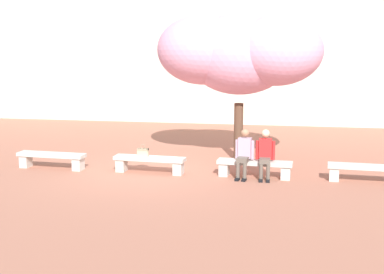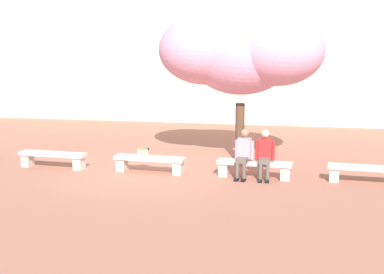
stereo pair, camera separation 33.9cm
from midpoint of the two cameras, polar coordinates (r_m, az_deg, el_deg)
ground_plane at (r=14.77m, az=-3.87°, el=-3.80°), size 100.00×100.00×0.00m
building_facade at (r=25.60m, az=3.02°, el=12.89°), size 28.00×4.00×9.69m
stone_bench_near_west at (r=15.70m, az=-14.03°, el=-2.11°), size 2.00×0.54×0.45m
stone_bench_center at (r=14.70m, az=-3.88°, el=-2.64°), size 2.00×0.54×0.45m
stone_bench_near_east at (r=14.22m, az=7.34°, el=-3.12°), size 2.00×0.54×0.45m
stone_bench_east_end at (r=14.30m, az=18.89°, el=-3.50°), size 2.00×0.54×0.45m
person_seated_left at (r=14.11m, az=6.23°, el=-1.58°), size 0.51×0.72×1.29m
person_seated_right at (r=14.07m, az=8.46°, el=-1.66°), size 0.51×0.69×1.29m
handbag at (r=14.71m, az=-4.58°, el=-1.56°), size 0.30×0.15×0.34m
cherry_tree_main at (r=15.86m, az=5.73°, el=8.99°), size 4.86×2.88×4.38m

